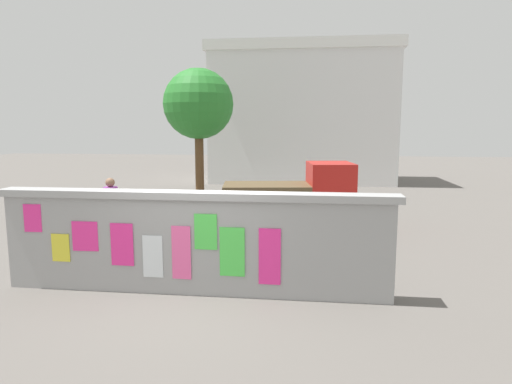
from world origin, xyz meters
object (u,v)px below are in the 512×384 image
at_px(auto_rickshaw_truck, 295,196).
at_px(bicycle_near, 181,225).
at_px(motorcycle, 282,250).
at_px(person_walking, 111,204).
at_px(tree_roadside, 198,105).
at_px(bicycle_far, 154,213).

bearing_deg(auto_rickshaw_truck, bicycle_near, -148.39).
relative_size(motorcycle, person_walking, 1.17).
relative_size(auto_rickshaw_truck, bicycle_near, 2.21).
bearing_deg(tree_roadside, motorcycle, -66.01).
bearing_deg(auto_rickshaw_truck, bicycle_far, -175.92).
height_order(motorcycle, bicycle_near, bicycle_near).
relative_size(motorcycle, bicycle_far, 1.14).
xyz_separation_m(bicycle_near, person_walking, (-1.58, -0.57, 0.62)).
relative_size(auto_rickshaw_truck, tree_roadside, 0.75).
bearing_deg(motorcycle, bicycle_far, 136.06).
relative_size(person_walking, tree_roadside, 0.32).
bearing_deg(bicycle_far, auto_rickshaw_truck, 4.08).
distance_m(bicycle_far, tree_roadside, 5.72).
bearing_deg(tree_roadside, person_walking, -94.59).
relative_size(bicycle_near, tree_roadside, 0.34).
xyz_separation_m(auto_rickshaw_truck, motorcycle, (-0.08, -4.11, -0.44)).
distance_m(motorcycle, tree_roadside, 9.82).
height_order(bicycle_far, tree_roadside, tree_roadside).
xyz_separation_m(motorcycle, bicycle_near, (-2.73, 2.38, -0.10)).
relative_size(bicycle_near, person_walking, 1.05).
distance_m(bicycle_near, tree_roadside, 7.02).
distance_m(motorcycle, bicycle_near, 3.63).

